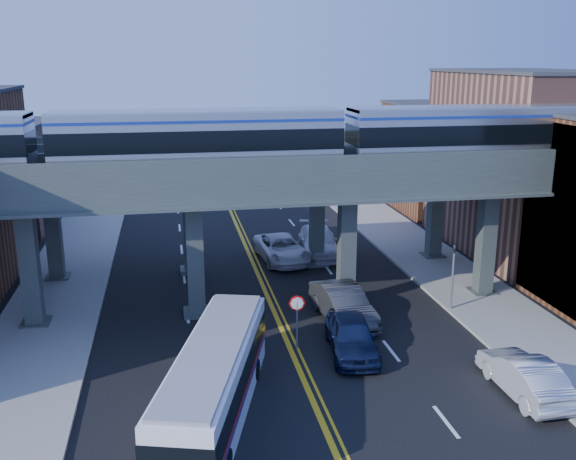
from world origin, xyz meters
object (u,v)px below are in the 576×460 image
transit_bus (214,382)px  car_lane_b (343,304)px  car_lane_a (352,335)px  car_lane_d (318,242)px  transit_train (199,140)px  stop_sign (297,313)px  car_lane_c (281,249)px  car_parked_curb (524,375)px  traffic_signal (453,270)px

transit_bus → car_lane_b: 10.60m
car_lane_b → car_lane_a: bearing=-105.9°
car_lane_d → transit_bus: bearing=-106.6°
transit_train → car_lane_b: 10.92m
transit_bus → car_lane_d: (8.47, 19.26, -0.52)m
stop_sign → transit_train: bearing=128.0°
car_lane_b → car_lane_d: car_lane_b is taller
transit_bus → car_lane_b: bearing=-25.6°
car_lane_a → car_lane_b: car_lane_b is taller
car_lane_c → car_parked_curb: car_lane_c is taller
car_lane_b → traffic_signal: bearing=-4.9°
transit_bus → car_lane_b: transit_bus is taller
car_lane_b → car_parked_curb: bearing=-65.5°
car_lane_c → car_lane_d: bearing=12.4°
stop_sign → car_lane_a: 2.66m
stop_sign → car_lane_a: bearing=-19.8°
car_lane_c → car_lane_d: car_lane_d is taller
transit_train → transit_bus: size_ratio=3.99×
transit_bus → car_lane_d: size_ratio=1.78×
traffic_signal → transit_bus: bearing=-148.3°
transit_train → car_lane_c: size_ratio=7.41×
car_parked_curb → car_lane_b: bearing=-59.5°
transit_bus → car_lane_c: 19.22m
traffic_signal → car_lane_c: size_ratio=0.70×
traffic_signal → car_parked_curb: size_ratio=0.84×
transit_train → car_lane_a: bearing=-43.1°
car_lane_d → traffic_signal: bearing=-60.8°
traffic_signal → car_lane_d: traffic_signal is taller
car_lane_a → stop_sign: bearing=166.8°
transit_train → transit_bus: bearing=-91.2°
transit_train → car_parked_curb: transit_train is taller
traffic_signal → car_lane_d: size_ratio=0.67×
traffic_signal → car_lane_a: 7.73m
car_lane_a → car_lane_b: (0.61, 3.68, 0.04)m
car_lane_d → car_parked_curb: bearing=-72.4°
car_lane_c → car_lane_b: bearing=-89.0°
car_lane_b → car_lane_c: size_ratio=0.93×
car_lane_d → car_parked_curb: car_lane_d is taller
stop_sign → car_lane_a: size_ratio=0.52×
car_lane_c → transit_train: bearing=-129.9°
transit_bus → transit_train: bearing=15.1°
stop_sign → car_parked_curb: bearing=-35.0°
traffic_signal → car_lane_a: (-6.55, -3.85, -1.44)m
stop_sign → transit_bus: 6.52m
car_lane_b → car_parked_curb: 9.89m
traffic_signal → car_lane_c: (-7.28, 10.29, -1.49)m
car_lane_b → car_lane_c: car_lane_b is taller
traffic_signal → car_parked_curb: traffic_signal is taller
transit_train → car_lane_b: size_ratio=7.97×
transit_train → car_parked_curb: (11.95, -10.64, -8.30)m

